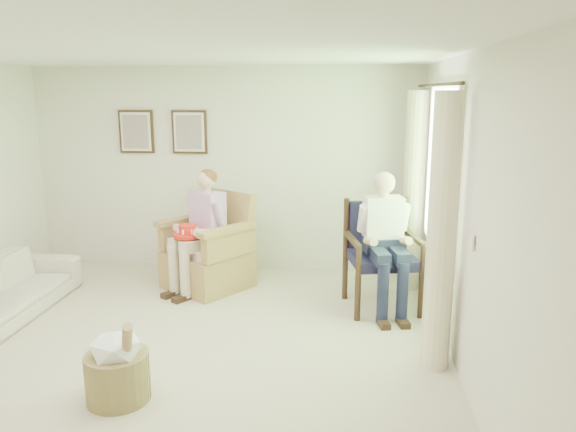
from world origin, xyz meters
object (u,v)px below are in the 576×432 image
Objects in this scene: person_wicker at (204,222)px; person_dark at (384,232)px; wicker_armchair at (208,257)px; red_hat at (188,232)px; hatbox at (117,366)px; wood_armchair at (382,251)px; sofa at (6,290)px.

person_dark is at bearing 23.37° from person_wicker.
wicker_armchair is 0.51m from red_hat.
red_hat reaches higher than hatbox.
person_wicker is 1.98× the size of hatbox.
wood_armchair reaches higher than hatbox.
wood_armchair is 2.17m from red_hat.
wicker_armchair is at bearing 156.92° from wood_armchair.
sofa is at bearing -155.74° from red_hat.
wood_armchair is 0.31m from person_dark.
hatbox is at bearing -145.86° from wood_armchair.
red_hat is 2.31m from hatbox.
person_wicker reaches higher than red_hat.
red_hat is (-2.16, 0.28, -0.13)m from person_dark.
red_hat is at bearing -65.74° from sofa.
red_hat reaches higher than sofa.
sofa is at bearing 175.44° from person_dark.
wicker_armchair is 0.81× the size of person_wicker.
wood_armchair is 3.50× the size of red_hat.
person_dark is 4.52× the size of red_hat.
wicker_armchair reaches higher than hatbox.
person_wicker reaches higher than wood_armchair.
wood_armchair is 0.59× the size of sofa.
person_dark reaches higher than red_hat.
person_dark is (2.01, -0.43, 0.04)m from person_wicker.
wood_armchair is 2.04m from person_wicker.
person_wicker is 4.34× the size of red_hat.
wood_armchair reaches higher than sofa.
sofa is 1.31× the size of person_dark.
person_wicker reaches higher than wicker_armchair.
person_wicker is (-2.01, 0.25, 0.21)m from wood_armchair.
hatbox is (-0.08, -2.57, -0.08)m from wicker_armchair.
person_wicker is at bearing 161.02° from wood_armchair.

